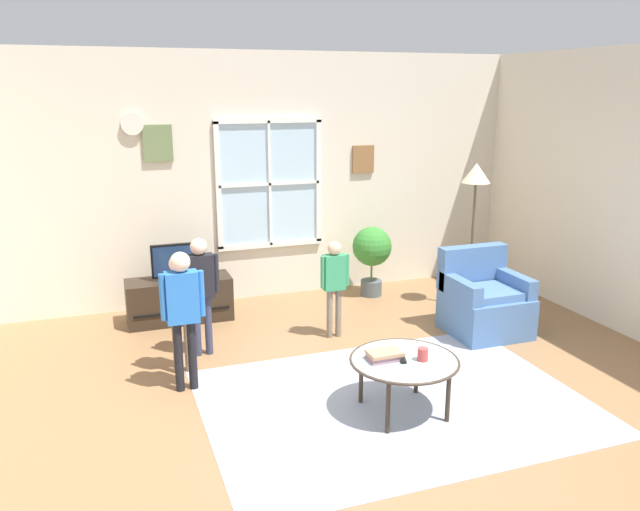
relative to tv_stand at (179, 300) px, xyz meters
The scene contains 16 objects.
ground_plane 2.82m from the tv_stand, 65.47° to the right, with size 6.85×6.77×0.02m, color olive.
back_wall 1.78m from the tv_stand, 26.86° to the left, with size 6.25×0.17×2.90m.
area_rug 2.86m from the tv_stand, 60.83° to the right, with size 3.05×2.26×0.01m, color #999EAD.
tv_stand is the anchor object (origin of this frame).
television 0.45m from the tv_stand, 90.00° to the right, with size 0.55×0.08×0.39m.
armchair 3.26m from the tv_stand, 25.44° to the right, with size 0.76×0.74×0.87m.
coffee_table 3.00m from the tv_stand, 62.46° to the right, with size 0.86×0.86×0.45m.
book_stack 2.89m from the tv_stand, 64.57° to the right, with size 0.27×0.17×0.07m.
cup 3.12m from the tv_stand, 60.95° to the right, with size 0.08×0.08×0.10m, color #BF3F3F.
remote_near_books 3.00m from the tv_stand, 62.88° to the right, with size 0.04×0.14×0.02m, color black.
person_green_shirt 1.79m from the tv_stand, 35.32° to the right, with size 0.30×0.14×1.01m.
person_blue_shirt 1.78m from the tv_stand, 95.63° to the right, with size 0.36×0.17×1.21m.
person_red_shirt 1.41m from the tv_stand, 96.37° to the right, with size 0.33×0.15×1.09m.
person_black_shirt 1.12m from the tv_stand, 84.97° to the right, with size 0.35×0.16×1.15m.
potted_plant_by_window 2.37m from the tv_stand, ahead, with size 0.48×0.48×0.86m.
floor_lamp 3.51m from the tv_stand, 11.50° to the right, with size 0.32×0.32×1.68m.
Camera 1 is at (-1.91, -4.15, 2.48)m, focal length 35.54 mm.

